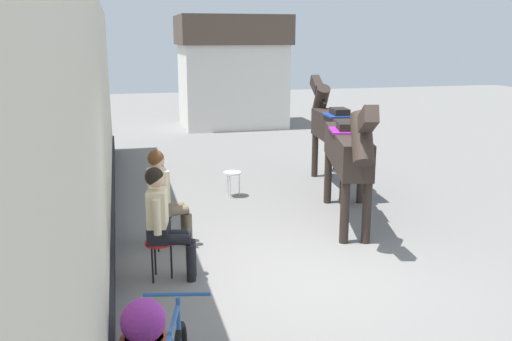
% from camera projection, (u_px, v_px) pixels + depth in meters
% --- Properties ---
extents(ground_plane, '(40.00, 40.00, 0.00)m').
position_uv_depth(ground_plane, '(253.00, 204.00, 9.67)').
color(ground_plane, slate).
extents(pub_facade_wall, '(0.34, 14.00, 3.40)m').
position_uv_depth(pub_facade_wall, '(94.00, 139.00, 7.29)').
color(pub_facade_wall, beige).
rests_on(pub_facade_wall, ground_plane).
extents(distant_cottage, '(3.40, 2.60, 3.50)m').
position_uv_depth(distant_cottage, '(232.00, 70.00, 17.67)').
color(distant_cottage, silver).
rests_on(distant_cottage, ground_plane).
extents(seated_visitor_near, '(0.61, 0.48, 1.39)m').
position_uv_depth(seated_visitor_near, '(163.00, 218.00, 6.50)').
color(seated_visitor_near, red).
rests_on(seated_visitor_near, ground_plane).
extents(seated_visitor_far, '(0.61, 0.48, 1.39)m').
position_uv_depth(seated_visitor_far, '(163.00, 194.00, 7.50)').
color(seated_visitor_far, black).
rests_on(seated_visitor_far, ground_plane).
extents(saddled_horse_near, '(1.02, 2.94, 2.06)m').
position_uv_depth(saddled_horse_near, '(348.00, 151.00, 8.39)').
color(saddled_horse_near, '#2D231E').
rests_on(saddled_horse_near, ground_plane).
extents(saddled_horse_far, '(0.63, 3.00, 2.06)m').
position_uv_depth(saddled_horse_far, '(335.00, 128.00, 10.49)').
color(saddled_horse_far, '#2D231E').
rests_on(saddled_horse_far, ground_plane).
extents(flower_planter_near, '(0.43, 0.43, 0.64)m').
position_uv_depth(flower_planter_near, '(144.00, 332.00, 4.84)').
color(flower_planter_near, '#A85638').
rests_on(flower_planter_near, ground_plane).
extents(spare_stool_white, '(0.32, 0.32, 0.46)m').
position_uv_depth(spare_stool_white, '(232.00, 175.00, 10.02)').
color(spare_stool_white, white).
rests_on(spare_stool_white, ground_plane).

